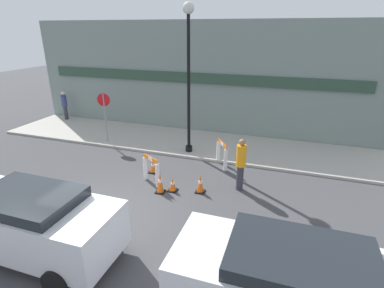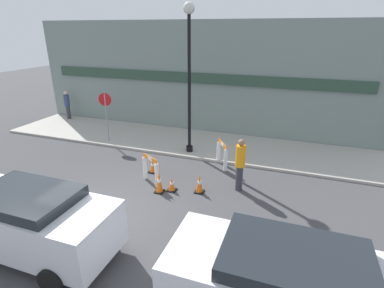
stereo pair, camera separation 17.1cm
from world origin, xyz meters
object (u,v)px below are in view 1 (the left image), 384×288
(streetlamp_post, at_px, (189,62))
(stop_sign, at_px, (105,110))
(parked_car_1, at_px, (32,220))
(parked_car_2, at_px, (297,285))
(person_pedestrian, at_px, (65,104))
(person_worker, at_px, (241,163))

(streetlamp_post, relative_size, stop_sign, 2.59)
(parked_car_1, height_order, parked_car_2, parked_car_2)
(stop_sign, bearing_deg, parked_car_2, 128.79)
(person_pedestrian, bearing_deg, stop_sign, 125.95)
(person_pedestrian, xyz_separation_m, parked_car_1, (7.04, -9.37, -0.06))
(streetlamp_post, relative_size, parked_car_2, 1.34)
(stop_sign, xyz_separation_m, person_pedestrian, (-4.39, 2.40, -0.63))
(person_worker, relative_size, person_pedestrian, 1.10)
(stop_sign, relative_size, parked_car_2, 0.52)
(stop_sign, height_order, parked_car_1, stop_sign)
(streetlamp_post, bearing_deg, person_pedestrian, 164.62)
(stop_sign, relative_size, parked_car_1, 0.54)
(stop_sign, distance_m, person_worker, 7.13)
(parked_car_1, bearing_deg, person_worker, 48.79)
(streetlamp_post, height_order, stop_sign, streetlamp_post)
(streetlamp_post, distance_m, parked_car_2, 8.84)
(streetlamp_post, relative_size, person_worker, 3.26)
(parked_car_1, bearing_deg, parked_car_2, 0.00)
(person_worker, height_order, parked_car_2, person_worker)
(streetlamp_post, bearing_deg, person_worker, -42.33)
(streetlamp_post, xyz_separation_m, parked_car_2, (4.46, -7.05, -2.92))
(streetlamp_post, distance_m, stop_sign, 4.63)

